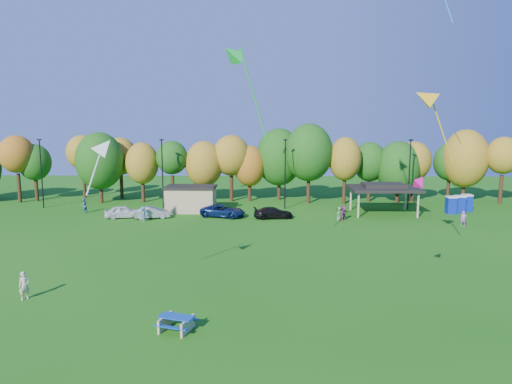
{
  "coord_description": "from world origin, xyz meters",
  "views": [
    {
      "loc": [
        -0.37,
        -18.89,
        10.74
      ],
      "look_at": [
        -0.97,
        6.0,
        7.14
      ],
      "focal_mm": 32.0,
      "sensor_mm": 36.0,
      "label": 1
    }
  ],
  "objects_px": {
    "kite_flyer": "(24,286)",
    "car_b": "(152,213)",
    "car_c": "(223,211)",
    "picnic_table": "(176,322)",
    "car_d": "(273,213)",
    "car_a": "(124,212)",
    "porta_potties": "(459,204)"
  },
  "relations": [
    {
      "from": "kite_flyer",
      "to": "car_b",
      "type": "relative_size",
      "value": 0.43
    },
    {
      "from": "car_b",
      "to": "car_c",
      "type": "distance_m",
      "value": 8.32
    },
    {
      "from": "picnic_table",
      "to": "car_b",
      "type": "xyz_separation_m",
      "value": [
        -8.71,
        29.46,
        0.22
      ]
    },
    {
      "from": "picnic_table",
      "to": "car_d",
      "type": "height_order",
      "value": "car_d"
    },
    {
      "from": "car_c",
      "to": "kite_flyer",
      "type": "bearing_deg",
      "value": 175.95
    },
    {
      "from": "car_a",
      "to": "car_b",
      "type": "xyz_separation_m",
      "value": [
        3.42,
        -0.23,
        -0.06
      ]
    },
    {
      "from": "car_b",
      "to": "car_d",
      "type": "relative_size",
      "value": 0.9
    },
    {
      "from": "picnic_table",
      "to": "kite_flyer",
      "type": "height_order",
      "value": "kite_flyer"
    },
    {
      "from": "car_b",
      "to": "kite_flyer",
      "type": "bearing_deg",
      "value": 160.11
    },
    {
      "from": "porta_potties",
      "to": "car_d",
      "type": "relative_size",
      "value": 0.82
    },
    {
      "from": "car_a",
      "to": "car_b",
      "type": "bearing_deg",
      "value": -110.14
    },
    {
      "from": "car_a",
      "to": "car_b",
      "type": "distance_m",
      "value": 3.43
    },
    {
      "from": "car_a",
      "to": "car_c",
      "type": "height_order",
      "value": "car_a"
    },
    {
      "from": "porta_potties",
      "to": "kite_flyer",
      "type": "bearing_deg",
      "value": -142.68
    },
    {
      "from": "kite_flyer",
      "to": "car_a",
      "type": "height_order",
      "value": "kite_flyer"
    },
    {
      "from": "porta_potties",
      "to": "car_a",
      "type": "height_order",
      "value": "porta_potties"
    },
    {
      "from": "picnic_table",
      "to": "car_b",
      "type": "bearing_deg",
      "value": 123.59
    },
    {
      "from": "porta_potties",
      "to": "car_d",
      "type": "distance_m",
      "value": 23.71
    },
    {
      "from": "kite_flyer",
      "to": "car_b",
      "type": "height_order",
      "value": "kite_flyer"
    },
    {
      "from": "car_b",
      "to": "car_a",
      "type": "bearing_deg",
      "value": 70.0
    },
    {
      "from": "picnic_table",
      "to": "kite_flyer",
      "type": "relative_size",
      "value": 1.24
    },
    {
      "from": "car_a",
      "to": "car_b",
      "type": "relative_size",
      "value": 1.05
    },
    {
      "from": "kite_flyer",
      "to": "car_c",
      "type": "distance_m",
      "value": 28.18
    },
    {
      "from": "porta_potties",
      "to": "car_b",
      "type": "relative_size",
      "value": 0.91
    },
    {
      "from": "kite_flyer",
      "to": "car_b",
      "type": "bearing_deg",
      "value": 42.86
    },
    {
      "from": "porta_potties",
      "to": "car_c",
      "type": "relative_size",
      "value": 0.7
    },
    {
      "from": "car_a",
      "to": "car_d",
      "type": "relative_size",
      "value": 0.95
    },
    {
      "from": "car_a",
      "to": "car_b",
      "type": "height_order",
      "value": "car_a"
    },
    {
      "from": "porta_potties",
      "to": "car_d",
      "type": "bearing_deg",
      "value": -169.74
    },
    {
      "from": "car_a",
      "to": "car_d",
      "type": "bearing_deg",
      "value": -105.87
    },
    {
      "from": "picnic_table",
      "to": "car_c",
      "type": "distance_m",
      "value": 30.54
    },
    {
      "from": "picnic_table",
      "to": "car_a",
      "type": "distance_m",
      "value": 32.07
    }
  ]
}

